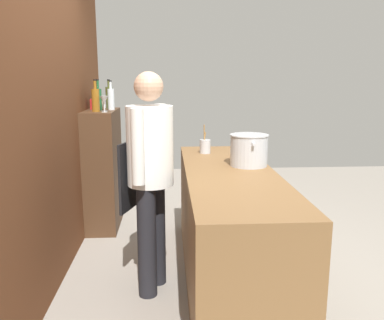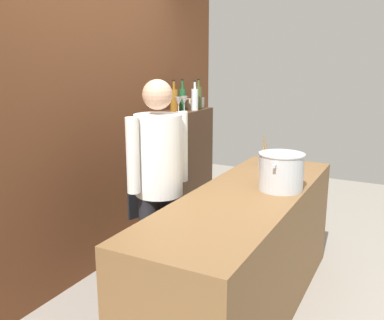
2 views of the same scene
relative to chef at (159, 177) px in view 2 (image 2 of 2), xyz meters
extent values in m
plane|color=gray|center=(0.13, -0.62, -0.96)|extent=(8.00, 8.00, 0.00)
cube|color=brown|center=(0.13, 0.78, 0.54)|extent=(4.40, 0.10, 3.00)
cube|color=brown|center=(0.13, -0.62, -0.51)|extent=(2.29, 0.70, 0.90)
cube|color=#472D1C|center=(1.41, 0.57, -0.33)|extent=(0.76, 0.32, 1.28)
cylinder|color=black|center=(0.09, -0.04, -0.54)|extent=(0.14, 0.14, 0.84)
cylinder|color=black|center=(-0.10, 0.03, -0.54)|extent=(0.14, 0.14, 0.84)
cylinder|color=white|center=(0.00, 0.00, 0.17)|extent=(0.34, 0.34, 0.58)
cube|color=black|center=(0.06, 0.17, -0.07)|extent=(0.29, 0.12, 0.52)
cylinder|color=white|center=(0.21, -0.08, 0.19)|extent=(0.09, 0.09, 0.52)
cylinder|color=white|center=(-0.21, 0.07, 0.19)|extent=(0.09, 0.09, 0.52)
sphere|color=tan|center=(0.00, 0.00, 0.59)|extent=(0.21, 0.21, 0.21)
cylinder|color=#B7BABF|center=(0.33, -0.80, 0.06)|extent=(0.31, 0.31, 0.25)
cylinder|color=#B7BABF|center=(0.33, -0.80, 0.19)|extent=(0.32, 0.32, 0.01)
cube|color=#B7BABF|center=(0.16, -0.80, 0.14)|extent=(0.04, 0.02, 0.02)
cube|color=#B7BABF|center=(0.50, -0.80, 0.14)|extent=(0.04, 0.02, 0.02)
cylinder|color=#B7BABF|center=(0.90, -0.49, 0.00)|extent=(0.10, 0.10, 0.13)
cylinder|color=olive|center=(0.91, -0.48, 0.05)|extent=(0.03, 0.03, 0.18)
cylinder|color=olive|center=(0.90, -0.48, 0.08)|extent=(0.03, 0.02, 0.25)
cylinder|color=#1E592D|center=(1.42, 0.59, 0.42)|extent=(0.07, 0.07, 0.22)
cylinder|color=#1E592D|center=(1.42, 0.59, 0.58)|extent=(0.02, 0.02, 0.09)
cylinder|color=black|center=(1.42, 0.59, 0.63)|extent=(0.03, 0.03, 0.01)
cylinder|color=#8C5919|center=(1.24, 0.59, 0.42)|extent=(0.08, 0.08, 0.23)
cylinder|color=#8C5919|center=(1.24, 0.59, 0.58)|extent=(0.03, 0.03, 0.08)
cylinder|color=black|center=(1.24, 0.59, 0.62)|extent=(0.03, 0.03, 0.01)
cylinder|color=silver|center=(1.46, 0.46, 0.42)|extent=(0.07, 0.07, 0.22)
cylinder|color=silver|center=(1.46, 0.46, 0.57)|extent=(0.02, 0.02, 0.07)
cylinder|color=black|center=(1.46, 0.46, 0.61)|extent=(0.03, 0.03, 0.01)
cylinder|color=#475123|center=(1.62, 0.51, 0.43)|extent=(0.07, 0.07, 0.24)
cylinder|color=#475123|center=(1.62, 0.51, 0.58)|extent=(0.03, 0.03, 0.07)
cylinder|color=black|center=(1.62, 0.51, 0.62)|extent=(0.03, 0.03, 0.01)
cylinder|color=silver|center=(1.16, 0.49, 0.31)|extent=(0.06, 0.06, 0.01)
cylinder|color=silver|center=(1.16, 0.49, 0.35)|extent=(0.01, 0.01, 0.07)
cone|color=silver|center=(1.16, 0.49, 0.43)|extent=(0.08, 0.08, 0.09)
cylinder|color=silver|center=(1.32, 0.52, 0.31)|extent=(0.06, 0.06, 0.01)
cylinder|color=silver|center=(1.32, 0.52, 0.35)|extent=(0.01, 0.01, 0.07)
cone|color=silver|center=(1.32, 0.52, 0.43)|extent=(0.07, 0.07, 0.08)
cube|color=beige|center=(1.60, 0.61, 0.36)|extent=(0.07, 0.07, 0.10)
cube|color=#B2B2B7|center=(1.71, 0.54, 0.37)|extent=(0.08, 0.08, 0.11)
cube|color=red|center=(1.51, 0.65, 0.37)|extent=(0.08, 0.08, 0.11)
camera|label=1|loc=(-2.90, -0.14, 0.66)|focal=37.66mm
camera|label=2|loc=(-2.47, -1.58, 0.82)|focal=39.55mm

